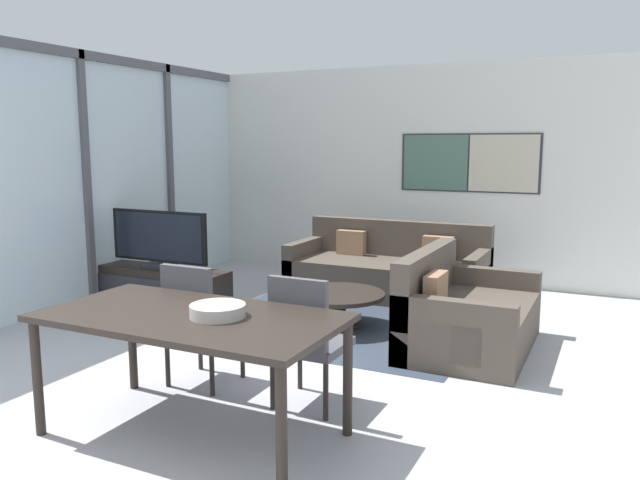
# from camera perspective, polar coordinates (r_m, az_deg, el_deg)

# --- Properties ---
(ground_plane) EXTENTS (24.00, 24.00, 0.00)m
(ground_plane) POSITION_cam_1_polar(r_m,az_deg,el_deg) (3.87, -21.16, -19.47)
(ground_plane) COLOR #B2B2B7
(wall_back) EXTENTS (6.70, 0.09, 2.80)m
(wall_back) POSITION_cam_1_polar(r_m,az_deg,el_deg) (8.39, 8.31, 6.08)
(wall_back) COLOR silver
(wall_back) RESTS_ON ground_plane
(window_wall_left) EXTENTS (0.07, 5.72, 2.80)m
(window_wall_left) POSITION_cam_1_polar(r_m,az_deg,el_deg) (7.46, -20.76, 6.25)
(window_wall_left) COLOR silver
(window_wall_left) RESTS_ON ground_plane
(area_rug) EXTENTS (2.66, 1.97, 0.01)m
(area_rug) POSITION_cam_1_polar(r_m,az_deg,el_deg) (6.22, 1.58, -7.90)
(area_rug) COLOR #333D4C
(area_rug) RESTS_ON ground_plane
(tv_console) EXTENTS (1.70, 0.41, 0.40)m
(tv_console) POSITION_cam_1_polar(r_m,az_deg,el_deg) (7.34, -14.36, -4.00)
(tv_console) COLOR black
(tv_console) RESTS_ON ground_plane
(television) EXTENTS (1.30, 0.20, 0.65)m
(television) POSITION_cam_1_polar(r_m,az_deg,el_deg) (7.24, -14.52, 0.08)
(television) COLOR #2D2D33
(television) RESTS_ON tv_console
(sofa_main) EXTENTS (2.29, 0.99, 0.86)m
(sofa_main) POSITION_cam_1_polar(r_m,az_deg,el_deg) (7.52, 6.32, -2.90)
(sofa_main) COLOR #51473D
(sofa_main) RESTS_ON ground_plane
(sofa_side) EXTENTS (0.99, 1.52, 0.86)m
(sofa_side) POSITION_cam_1_polar(r_m,az_deg,el_deg) (5.69, 12.77, -6.90)
(sofa_side) COLOR #51473D
(sofa_side) RESTS_ON ground_plane
(coffee_table) EXTENTS (0.94, 0.94, 0.35)m
(coffee_table) POSITION_cam_1_polar(r_m,az_deg,el_deg) (6.16, 1.59, -5.59)
(coffee_table) COLOR black
(coffee_table) RESTS_ON ground_plane
(dining_table) EXTENTS (1.84, 0.95, 0.77)m
(dining_table) POSITION_cam_1_polar(r_m,az_deg,el_deg) (3.90, -11.74, -7.65)
(dining_table) COLOR black
(dining_table) RESTS_ON ground_plane
(dining_chair_left) EXTENTS (0.46, 0.46, 0.93)m
(dining_chair_left) POSITION_cam_1_polar(r_m,az_deg,el_deg) (4.72, -11.12, -7.10)
(dining_chair_left) COLOR #4C4C51
(dining_chair_left) RESTS_ON ground_plane
(dining_chair_centre) EXTENTS (0.46, 0.46, 0.93)m
(dining_chair_centre) POSITION_cam_1_polar(r_m,az_deg,el_deg) (4.25, -1.25, -8.72)
(dining_chair_centre) COLOR #4C4C51
(dining_chair_centre) RESTS_ON ground_plane
(fruit_bowl) EXTENTS (0.33, 0.33, 0.08)m
(fruit_bowl) POSITION_cam_1_polar(r_m,az_deg,el_deg) (3.78, -9.34, -6.31)
(fruit_bowl) COLOR #B7B2A8
(fruit_bowl) RESTS_ON dining_table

